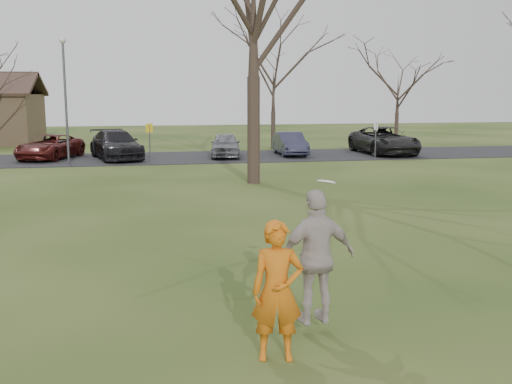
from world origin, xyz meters
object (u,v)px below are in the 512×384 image
(car_5, at_px, (290,144))
(catching_play, at_px, (317,257))
(car_4, at_px, (225,145))
(big_tree, at_px, (253,2))
(car_3, at_px, (116,145))
(car_6, at_px, (384,140))
(lamp_post, at_px, (65,85))
(car_2, at_px, (50,147))
(player_defender, at_px, (277,291))

(car_5, xyz_separation_m, catching_play, (-5.86, -24.96, 0.49))
(car_4, xyz_separation_m, big_tree, (-0.20, -9.71, 6.29))
(car_3, xyz_separation_m, car_6, (15.41, -0.24, 0.02))
(car_3, xyz_separation_m, lamp_post, (-2.21, -2.39, 3.16))
(car_6, bearing_deg, car_2, 176.50)
(car_5, relative_size, big_tree, 0.28)
(car_3, distance_m, catching_play, 25.16)
(player_defender, distance_m, car_5, 26.49)
(car_5, bearing_deg, car_4, -174.69)
(big_tree, bearing_deg, car_4, 88.83)
(player_defender, height_order, lamp_post, lamp_post)
(car_2, xyz_separation_m, car_3, (3.53, -0.60, 0.11))
(car_5, relative_size, car_6, 0.70)
(player_defender, height_order, car_5, player_defender)
(car_4, xyz_separation_m, lamp_post, (-8.20, -2.21, 3.25))
(player_defender, relative_size, lamp_post, 0.30)
(player_defender, relative_size, car_4, 0.48)
(player_defender, bearing_deg, car_5, 84.93)
(car_3, relative_size, lamp_post, 0.84)
(car_5, bearing_deg, catching_play, -102.20)
(player_defender, height_order, car_4, player_defender)
(car_2, xyz_separation_m, car_6, (18.94, -0.84, 0.14))
(car_2, relative_size, car_3, 0.89)
(catching_play, xyz_separation_m, lamp_post, (-6.15, 22.46, 2.78))
(car_3, height_order, car_5, car_3)
(car_6, bearing_deg, catching_play, -115.95)
(catching_play, bearing_deg, car_2, 106.35)
(lamp_post, bearing_deg, player_defender, -76.87)
(player_defender, relative_size, car_2, 0.40)
(lamp_post, bearing_deg, car_3, 47.19)
(car_6, xyz_separation_m, catching_play, (-11.47, -24.61, 0.35))
(catching_play, bearing_deg, player_defender, -137.40)
(car_4, height_order, catching_play, catching_play)
(car_6, bearing_deg, player_defender, -116.74)
(car_5, relative_size, lamp_post, 0.63)
(player_defender, height_order, car_2, player_defender)
(car_2, distance_m, lamp_post, 4.63)
(car_3, bearing_deg, car_4, -16.28)
(catching_play, distance_m, big_tree, 16.16)
(car_3, bearing_deg, car_6, -15.43)
(car_5, bearing_deg, car_3, -178.37)
(big_tree, bearing_deg, lamp_post, 136.85)
(car_5, height_order, big_tree, big_tree)
(car_5, bearing_deg, car_2, 178.88)
(big_tree, bearing_deg, car_2, 131.61)
(player_defender, xyz_separation_m, car_5, (6.61, 25.65, -0.25))
(car_4, xyz_separation_m, catching_play, (-2.05, -24.67, 0.47))
(car_3, height_order, catching_play, catching_play)
(player_defender, xyz_separation_m, big_tree, (2.60, 15.65, 6.05))
(car_6, height_order, lamp_post, lamp_post)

